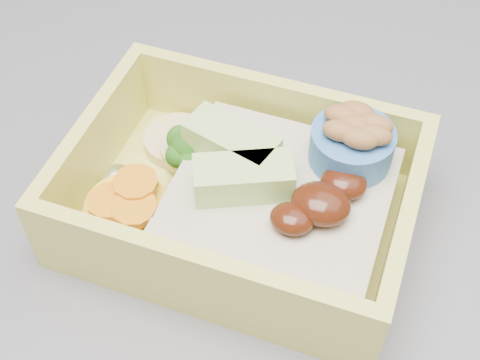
# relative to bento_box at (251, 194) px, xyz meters

# --- Properties ---
(bento_box) EXTENTS (0.21, 0.15, 0.07)m
(bento_box) POSITION_rel_bento_box_xyz_m (0.00, 0.00, 0.00)
(bento_box) COLOR #D4D257
(bento_box) RESTS_ON island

